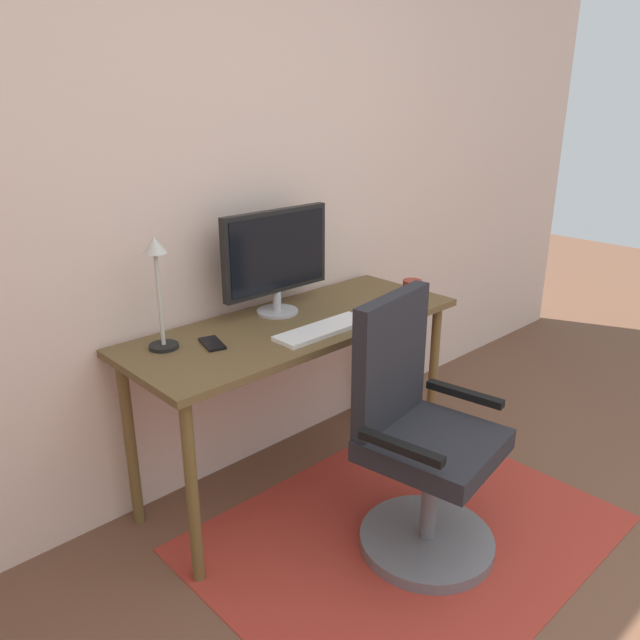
% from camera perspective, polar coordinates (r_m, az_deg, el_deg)
% --- Properties ---
extents(wall_back, '(6.00, 0.10, 2.60)m').
position_cam_1_polar(wall_back, '(2.61, -11.18, 11.74)').
color(wall_back, beige).
rests_on(wall_back, ground).
extents(area_rug, '(1.58, 1.22, 0.01)m').
position_cam_1_polar(area_rug, '(2.66, 7.90, -18.80)').
color(area_rug, '#A73226').
rests_on(area_rug, ground).
extents(desk, '(1.48, 0.57, 0.77)m').
position_cam_1_polar(desk, '(2.62, -2.16, -1.93)').
color(desk, brown).
rests_on(desk, ground).
extents(monitor, '(0.54, 0.18, 0.45)m').
position_cam_1_polar(monitor, '(2.63, -4.04, 5.95)').
color(monitor, '#B2B2B7').
rests_on(monitor, desk).
extents(keyboard, '(0.43, 0.13, 0.02)m').
position_cam_1_polar(keyboard, '(2.48, 0.26, -0.87)').
color(keyboard, white).
rests_on(keyboard, desk).
extents(computer_mouse, '(0.06, 0.10, 0.03)m').
position_cam_1_polar(computer_mouse, '(2.68, 4.23, 0.88)').
color(computer_mouse, black).
rests_on(computer_mouse, desk).
extents(coffee_cup, '(0.09, 0.09, 0.09)m').
position_cam_1_polar(coffee_cup, '(2.92, 8.45, 2.83)').
color(coffee_cup, maroon).
rests_on(coffee_cup, desk).
extents(cell_phone, '(0.10, 0.15, 0.01)m').
position_cam_1_polar(cell_phone, '(2.39, -9.87, -2.14)').
color(cell_phone, black).
rests_on(cell_phone, desk).
extents(desk_lamp, '(0.11, 0.11, 0.42)m').
position_cam_1_polar(desk_lamp, '(2.31, -14.69, 3.71)').
color(desk_lamp, black).
rests_on(desk_lamp, desk).
extents(office_chair, '(0.57, 0.52, 0.99)m').
position_cam_1_polar(office_chair, '(2.40, 9.08, -11.92)').
color(office_chair, slate).
rests_on(office_chair, ground).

